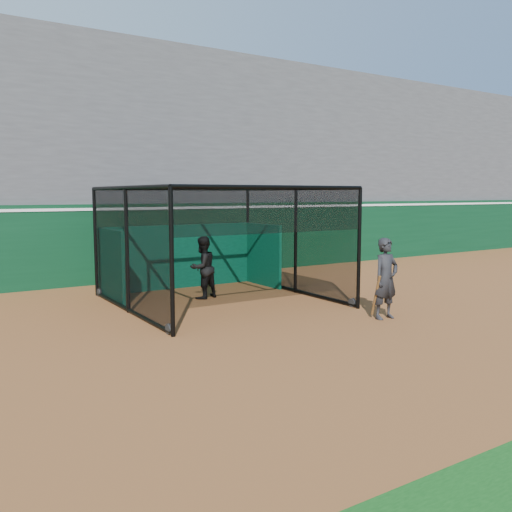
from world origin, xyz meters
TOP-DOWN VIEW (x-y plane):
  - ground at (0.00, 0.00)m, footprint 120.00×120.00m
  - outfield_wall at (0.00, 8.50)m, footprint 50.00×0.50m
  - grandstand at (0.00, 12.27)m, footprint 50.00×7.85m
  - batting_cage at (0.26, 3.95)m, footprint 5.03×5.29m
  - batter at (0.09, 4.56)m, footprint 0.97×0.85m
  - on_deck_player at (2.49, 0.19)m, footprint 0.68×0.45m

SIDE VIEW (x-z plane):
  - ground at x=0.00m, z-range 0.00..0.00m
  - batter at x=0.09m, z-range 0.00..1.68m
  - on_deck_player at x=2.49m, z-range 0.00..1.84m
  - outfield_wall at x=0.00m, z-range 0.04..2.54m
  - batting_cage at x=0.26m, z-range 0.00..2.96m
  - grandstand at x=0.00m, z-range 0.00..8.95m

